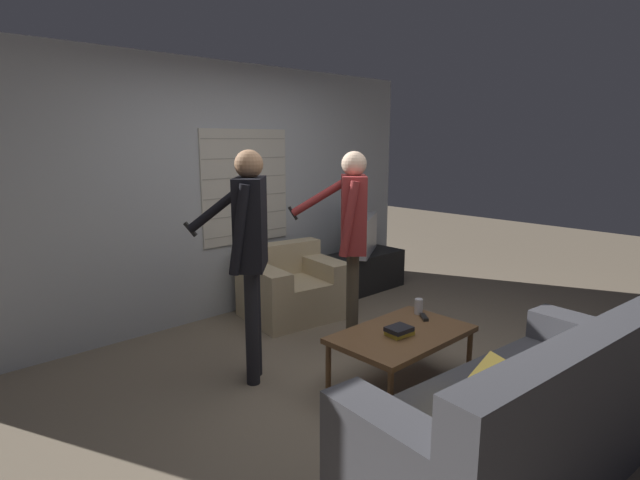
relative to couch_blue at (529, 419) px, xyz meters
name	(u,v)px	position (x,y,z in m)	size (l,w,h in m)	color
ground_plane	(372,377)	(0.25, 1.32, -0.32)	(16.00, 16.00, 0.00)	#7F705B
wall_back	(223,192)	(0.26, 3.35, 0.95)	(5.20, 0.08, 2.55)	#ADB2B7
couch_blue	(529,419)	(0.00, 0.00, 0.00)	(2.16, 1.04, 0.89)	#424247
armchair_beige	(291,288)	(0.69, 2.80, -0.03)	(1.04, 0.90, 0.72)	#C6B289
coffee_table	(402,337)	(0.29, 1.08, 0.06)	(1.03, 0.64, 0.42)	brown
tv_stand	(363,271)	(1.91, 2.91, -0.10)	(1.02, 0.46, 0.45)	black
tv	(364,235)	(1.91, 2.91, 0.36)	(0.80, 0.62, 0.45)	#B2B2B7
person_left_standing	(249,239)	(-0.44, 1.92, 0.77)	(0.48, 0.76, 1.73)	black
person_right_standing	(352,226)	(0.55, 1.84, 0.75)	(0.48, 0.78, 1.70)	#4C4233
book_stack	(399,331)	(0.22, 1.05, 0.13)	(0.21, 0.16, 0.07)	gold
soda_can	(419,306)	(0.70, 1.23, 0.16)	(0.07, 0.07, 0.13)	silver
spare_remote	(424,317)	(0.64, 1.13, 0.11)	(0.11, 0.12, 0.02)	black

